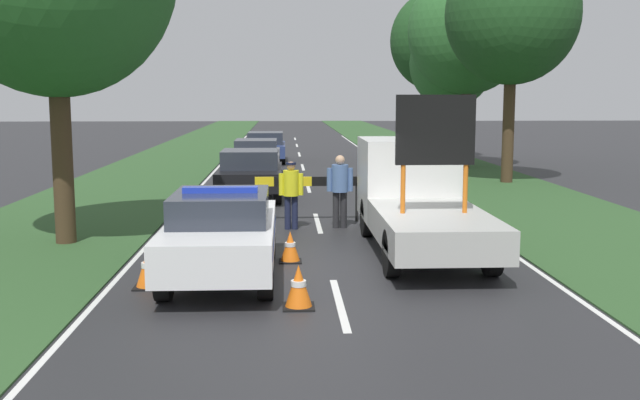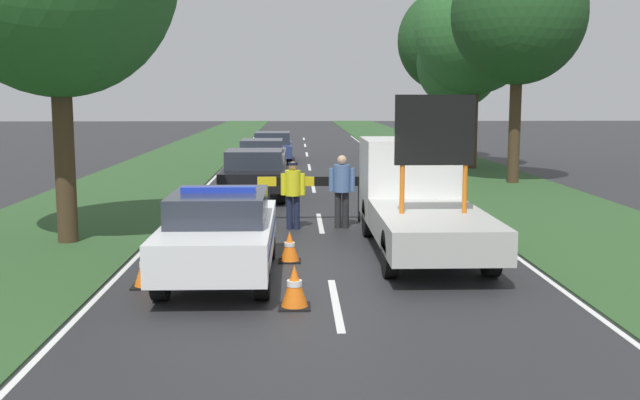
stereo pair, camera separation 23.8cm
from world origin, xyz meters
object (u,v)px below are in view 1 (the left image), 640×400
queued_car_sedan_black (250,173)px  police_officer (291,189)px  road_barrier (312,185)px  roadside_tree_far_left (468,31)px  roadside_tree_mid_left (438,41)px  traffic_cone_behind_barrier (299,287)px  roadside_tree_near_right (451,64)px  traffic_cone_centre_front (149,268)px  roadside_tree_mid_right (512,15)px  pedestrian_civilian (340,185)px  queued_car_hatch_blue (266,147)px  queued_car_suv_grey (256,158)px  work_truck (416,195)px  traffic_cone_near_police (290,247)px  traffic_cone_near_truck (413,209)px  police_car (222,232)px

queued_car_sedan_black → police_officer: bearing=102.5°
road_barrier → roadside_tree_far_left: roadside_tree_far_left is taller
roadside_tree_mid_left → roadside_tree_far_left: size_ratio=0.96×
traffic_cone_behind_barrier → roadside_tree_near_right: roadside_tree_near_right is taller
traffic_cone_centre_front → roadside_tree_mid_right: size_ratio=0.08×
roadside_tree_mid_left → roadside_tree_near_right: bearing=-89.8°
police_officer → pedestrian_civilian: size_ratio=0.92×
traffic_cone_centre_front → roadside_tree_near_right: size_ratio=0.10×
queued_car_hatch_blue → roadside_tree_near_right: 9.53m
pedestrian_civilian → roadside_tree_mid_left: bearing=65.3°
roadside_tree_near_right → roadside_tree_mid_left: size_ratio=0.79×
pedestrian_civilian → queued_car_sedan_black: bearing=107.5°
roadside_tree_mid_left → roadside_tree_far_left: roadside_tree_far_left is taller
police_officer → pedestrian_civilian: (1.18, 0.13, 0.07)m
traffic_cone_behind_barrier → queued_car_sedan_black: size_ratio=0.16×
police_officer → traffic_cone_centre_front: (-2.43, -5.40, -0.63)m
traffic_cone_centre_front → traffic_cone_behind_barrier: bearing=-28.0°
traffic_cone_behind_barrier → queued_car_suv_grey: bearing=94.0°
pedestrian_civilian → queued_car_sedan_black: pedestrian_civilian is taller
police_officer → roadside_tree_far_left: 17.33m
pedestrian_civilian → road_barrier: bearing=117.9°
queued_car_suv_grey → roadside_tree_mid_right: (9.23, -2.15, 5.24)m
work_truck → roadside_tree_near_right: 19.36m
road_barrier → roadside_tree_mid_left: (6.89, 18.20, 4.86)m
police_officer → queued_car_sedan_black: size_ratio=0.39×
work_truck → traffic_cone_near_police: work_truck is taller
roadside_tree_mid_right → road_barrier: bearing=-132.6°
traffic_cone_behind_barrier → queued_car_hatch_blue: (-1.08, 25.10, 0.41)m
pedestrian_civilian → roadside_tree_far_left: (6.59, 14.55, 4.88)m
queued_car_sedan_black → roadside_tree_far_left: 13.84m
queued_car_sedan_black → queued_car_hatch_blue: size_ratio=0.93×
work_truck → roadside_tree_far_left: bearing=-109.6°
traffic_cone_near_truck → roadside_tree_far_left: bearing=71.4°
traffic_cone_near_police → traffic_cone_behind_barrier: (0.10, -3.15, 0.03)m
road_barrier → roadside_tree_mid_left: size_ratio=0.35×
traffic_cone_near_truck → roadside_tree_mid_left: size_ratio=0.09×
traffic_cone_near_police → roadside_tree_mid_right: roadside_tree_mid_right is taller
police_officer → traffic_cone_near_truck: size_ratio=2.24×
police_officer → roadside_tree_mid_left: bearing=-92.5°
police_officer → roadside_tree_far_left: roadside_tree_far_left is taller
traffic_cone_near_truck → queued_car_suv_grey: size_ratio=0.17×
roadside_tree_near_right → roadside_tree_mid_right: 7.24m
queued_car_hatch_blue → police_car: bearing=89.4°
traffic_cone_near_police → queued_car_hatch_blue: (-0.98, 21.95, 0.44)m
queued_car_suv_grey → roadside_tree_mid_left: size_ratio=0.52×
traffic_cone_near_truck → police_officer: bearing=-166.6°
work_truck → traffic_cone_centre_front: 6.04m
queued_car_sedan_black → roadside_tree_mid_right: bearing=-157.9°
queued_car_hatch_blue → traffic_cone_near_truck: bearing=103.1°
police_car → roadside_tree_far_left: size_ratio=0.56×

